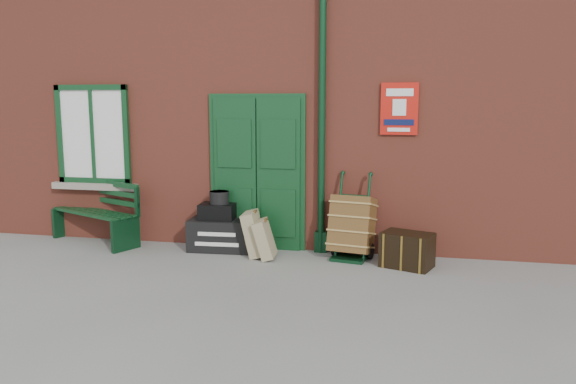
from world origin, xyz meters
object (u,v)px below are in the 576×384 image
(dark_trunk, at_px, (407,250))
(porter_trolley, at_px, (352,226))
(bench, at_px, (98,210))
(houdini_trunk, at_px, (221,235))

(dark_trunk, bearing_deg, porter_trolley, 178.84)
(bench, height_order, porter_trolley, porter_trolley)
(bench, distance_m, dark_trunk, 4.69)
(bench, height_order, dark_trunk, bench)
(porter_trolley, xyz_separation_m, dark_trunk, (0.75, -0.29, -0.22))
(bench, xyz_separation_m, dark_trunk, (4.67, -0.38, -0.26))
(houdini_trunk, distance_m, porter_trolley, 1.92)
(porter_trolley, bearing_deg, bench, -171.32)
(bench, xyz_separation_m, porter_trolley, (3.92, -0.09, -0.04))
(houdini_trunk, distance_m, dark_trunk, 2.68)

